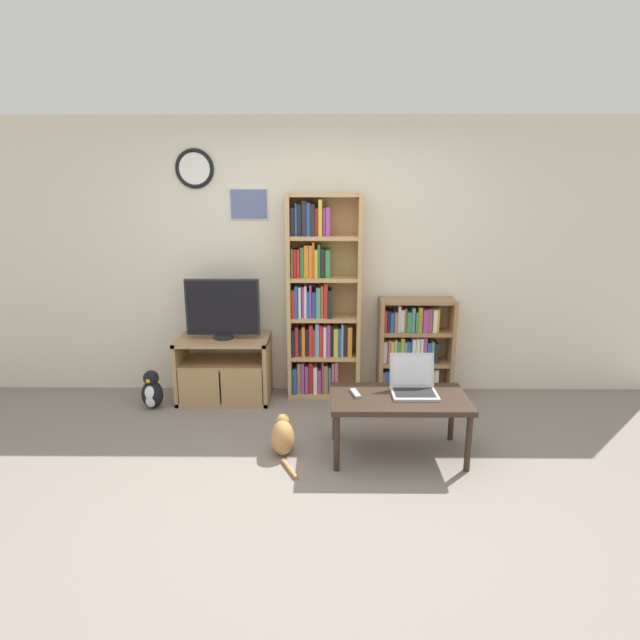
{
  "coord_description": "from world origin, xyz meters",
  "views": [
    {
      "loc": [
        0.12,
        -2.93,
        1.89
      ],
      "look_at": [
        0.09,
        0.99,
        0.92
      ],
      "focal_mm": 28.0,
      "sensor_mm": 36.0,
      "label": 1
    }
  ],
  "objects_px": {
    "television": "(223,309)",
    "laptop": "(413,384)",
    "bookshelf_tall": "(319,304)",
    "coffee_table": "(399,403)",
    "bookshelf_short": "(412,349)",
    "remote_near_laptop": "(355,393)",
    "penguin_figurine": "(152,391)",
    "tv_stand": "(224,369)",
    "cat": "(283,436)"
  },
  "relations": [
    {
      "from": "television",
      "to": "bookshelf_tall",
      "type": "height_order",
      "value": "bookshelf_tall"
    },
    {
      "from": "television",
      "to": "bookshelf_short",
      "type": "distance_m",
      "value": 1.84
    },
    {
      "from": "bookshelf_short",
      "to": "coffee_table",
      "type": "relative_size",
      "value": 0.95
    },
    {
      "from": "penguin_figurine",
      "to": "laptop",
      "type": "bearing_deg",
      "value": -18.32
    },
    {
      "from": "bookshelf_short",
      "to": "laptop",
      "type": "relative_size",
      "value": 2.84
    },
    {
      "from": "remote_near_laptop",
      "to": "penguin_figurine",
      "type": "relative_size",
      "value": 0.46
    },
    {
      "from": "bookshelf_tall",
      "to": "cat",
      "type": "relative_size",
      "value": 3.95
    },
    {
      "from": "remote_near_laptop",
      "to": "penguin_figurine",
      "type": "xyz_separation_m",
      "value": [
        -1.8,
        0.79,
        -0.31
      ]
    },
    {
      "from": "coffee_table",
      "to": "penguin_figurine",
      "type": "bearing_deg",
      "value": 158.94
    },
    {
      "from": "television",
      "to": "laptop",
      "type": "distance_m",
      "value": 1.89
    },
    {
      "from": "tv_stand",
      "to": "bookshelf_short",
      "type": "distance_m",
      "value": 1.81
    },
    {
      "from": "bookshelf_short",
      "to": "penguin_figurine",
      "type": "bearing_deg",
      "value": -171.25
    },
    {
      "from": "cat",
      "to": "penguin_figurine",
      "type": "xyz_separation_m",
      "value": [
        -1.26,
        0.82,
        0.03
      ]
    },
    {
      "from": "television",
      "to": "laptop",
      "type": "xyz_separation_m",
      "value": [
        1.6,
        -0.95,
        -0.35
      ]
    },
    {
      "from": "television",
      "to": "laptop",
      "type": "height_order",
      "value": "television"
    },
    {
      "from": "tv_stand",
      "to": "cat",
      "type": "distance_m",
      "value": 1.23
    },
    {
      "from": "television",
      "to": "coffee_table",
      "type": "bearing_deg",
      "value": -34.84
    },
    {
      "from": "remote_near_laptop",
      "to": "coffee_table",
      "type": "bearing_deg",
      "value": 162.54
    },
    {
      "from": "tv_stand",
      "to": "bookshelf_tall",
      "type": "height_order",
      "value": "bookshelf_tall"
    },
    {
      "from": "bookshelf_tall",
      "to": "television",
      "type": "bearing_deg",
      "value": -170.52
    },
    {
      "from": "tv_stand",
      "to": "penguin_figurine",
      "type": "xyz_separation_m",
      "value": [
        -0.63,
        -0.22,
        -0.14
      ]
    },
    {
      "from": "television",
      "to": "bookshelf_tall",
      "type": "bearing_deg",
      "value": 9.48
    },
    {
      "from": "remote_near_laptop",
      "to": "cat",
      "type": "height_order",
      "value": "remote_near_laptop"
    },
    {
      "from": "tv_stand",
      "to": "coffee_table",
      "type": "bearing_deg",
      "value": -34.73
    },
    {
      "from": "coffee_table",
      "to": "laptop",
      "type": "xyz_separation_m",
      "value": [
        0.11,
        0.08,
        0.12
      ]
    },
    {
      "from": "bookshelf_tall",
      "to": "laptop",
      "type": "xyz_separation_m",
      "value": [
        0.71,
        -1.1,
        -0.37
      ]
    },
    {
      "from": "tv_stand",
      "to": "bookshelf_tall",
      "type": "relative_size",
      "value": 0.44
    },
    {
      "from": "bookshelf_tall",
      "to": "remote_near_laptop",
      "type": "relative_size",
      "value": 11.58
    },
    {
      "from": "remote_near_laptop",
      "to": "bookshelf_short",
      "type": "bearing_deg",
      "value": -130.51
    },
    {
      "from": "tv_stand",
      "to": "remote_near_laptop",
      "type": "distance_m",
      "value": 1.56
    },
    {
      "from": "laptop",
      "to": "cat",
      "type": "distance_m",
      "value": 1.05
    },
    {
      "from": "tv_stand",
      "to": "laptop",
      "type": "xyz_separation_m",
      "value": [
        1.61,
        -0.96,
        0.23
      ]
    },
    {
      "from": "coffee_table",
      "to": "cat",
      "type": "xyz_separation_m",
      "value": [
        -0.86,
        -0.0,
        -0.28
      ]
    },
    {
      "from": "bookshelf_tall",
      "to": "penguin_figurine",
      "type": "relative_size",
      "value": 5.31
    },
    {
      "from": "bookshelf_short",
      "to": "remote_near_laptop",
      "type": "bearing_deg",
      "value": -118.0
    },
    {
      "from": "bookshelf_tall",
      "to": "coffee_table",
      "type": "distance_m",
      "value": 1.41
    },
    {
      "from": "television",
      "to": "coffee_table",
      "type": "relative_size",
      "value": 0.67
    },
    {
      "from": "television",
      "to": "penguin_figurine",
      "type": "bearing_deg",
      "value": -161.4
    },
    {
      "from": "bookshelf_tall",
      "to": "penguin_figurine",
      "type": "bearing_deg",
      "value": -166.61
    },
    {
      "from": "bookshelf_tall",
      "to": "bookshelf_short",
      "type": "relative_size",
      "value": 2.01
    },
    {
      "from": "laptop",
      "to": "remote_near_laptop",
      "type": "distance_m",
      "value": 0.44
    },
    {
      "from": "television",
      "to": "cat",
      "type": "bearing_deg",
      "value": -58.93
    },
    {
      "from": "tv_stand",
      "to": "cat",
      "type": "height_order",
      "value": "tv_stand"
    },
    {
      "from": "laptop",
      "to": "tv_stand",
      "type": "bearing_deg",
      "value": 148.84
    },
    {
      "from": "bookshelf_short",
      "to": "bookshelf_tall",
      "type": "bearing_deg",
      "value": -179.39
    },
    {
      "from": "tv_stand",
      "to": "cat",
      "type": "bearing_deg",
      "value": -58.51
    },
    {
      "from": "coffee_table",
      "to": "penguin_figurine",
      "type": "relative_size",
      "value": 2.78
    },
    {
      "from": "television",
      "to": "coffee_table",
      "type": "xyz_separation_m",
      "value": [
        1.48,
        -1.03,
        -0.47
      ]
    },
    {
      "from": "television",
      "to": "laptop",
      "type": "bearing_deg",
      "value": -30.89
    },
    {
      "from": "penguin_figurine",
      "to": "bookshelf_short",
      "type": "bearing_deg",
      "value": 8.75
    }
  ]
}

